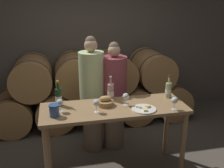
# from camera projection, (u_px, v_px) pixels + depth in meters

# --- Properties ---
(stone_wall_back) EXTENTS (10.00, 0.12, 3.20)m
(stone_wall_back) POSITION_uv_depth(u_px,v_px,m) (89.00, 31.00, 4.91)
(stone_wall_back) COLOR #60594F
(stone_wall_back) RESTS_ON ground_plane
(barrel_stack) EXTENTS (3.51, 0.87, 1.28)m
(barrel_stack) POSITION_uv_depth(u_px,v_px,m) (95.00, 90.00, 4.71)
(barrel_stack) COLOR #A87A47
(barrel_stack) RESTS_ON ground_plane
(tasting_table) EXTENTS (1.76, 0.63, 0.94)m
(tasting_table) POSITION_uv_depth(u_px,v_px,m) (114.00, 117.00, 3.21)
(tasting_table) COLOR #99754C
(tasting_table) RESTS_ON ground_plane
(person_left) EXTENTS (0.35, 0.35, 1.71)m
(person_left) POSITION_uv_depth(u_px,v_px,m) (92.00, 95.00, 3.75)
(person_left) COLOR #756651
(person_left) RESTS_ON ground_plane
(person_right) EXTENTS (0.37, 0.37, 1.62)m
(person_right) POSITION_uv_depth(u_px,v_px,m) (114.00, 97.00, 3.83)
(person_right) COLOR #756651
(person_right) RESTS_ON ground_plane
(wine_bottle_red) EXTENTS (0.08, 0.08, 0.32)m
(wine_bottle_red) POSITION_uv_depth(u_px,v_px,m) (59.00, 97.00, 3.18)
(wine_bottle_red) COLOR #193819
(wine_bottle_red) RESTS_ON tasting_table
(wine_bottle_white) EXTENTS (0.08, 0.08, 0.30)m
(wine_bottle_white) POSITION_uv_depth(u_px,v_px,m) (168.00, 90.00, 3.44)
(wine_bottle_white) COLOR #ADBC7F
(wine_bottle_white) RESTS_ON tasting_table
(wine_bottle_rose) EXTENTS (0.08, 0.08, 0.32)m
(wine_bottle_rose) POSITION_uv_depth(u_px,v_px,m) (111.00, 92.00, 3.34)
(wine_bottle_rose) COLOR #BC8E93
(wine_bottle_rose) RESTS_ON tasting_table
(blue_crock) EXTENTS (0.12, 0.12, 0.14)m
(blue_crock) POSITION_uv_depth(u_px,v_px,m) (54.00, 110.00, 2.90)
(blue_crock) COLOR #335693
(blue_crock) RESTS_ON tasting_table
(bread_basket) EXTENTS (0.20, 0.20, 0.12)m
(bread_basket) POSITION_uv_depth(u_px,v_px,m) (105.00, 102.00, 3.19)
(bread_basket) COLOR #A87F4C
(bread_basket) RESTS_ON tasting_table
(cheese_plate) EXTENTS (0.29, 0.29, 0.04)m
(cheese_plate) POSITION_uv_depth(u_px,v_px,m) (144.00, 109.00, 3.09)
(cheese_plate) COLOR white
(cheese_plate) RESTS_ON tasting_table
(wine_glass_far_left) EXTENTS (0.08, 0.08, 0.16)m
(wine_glass_far_left) POSITION_uv_depth(u_px,v_px,m) (60.00, 103.00, 2.99)
(wine_glass_far_left) COLOR white
(wine_glass_far_left) RESTS_ON tasting_table
(wine_glass_left) EXTENTS (0.08, 0.08, 0.16)m
(wine_glass_left) POSITION_uv_depth(u_px,v_px,m) (96.00, 103.00, 2.98)
(wine_glass_left) COLOR white
(wine_glass_left) RESTS_ON tasting_table
(wine_glass_center) EXTENTS (0.08, 0.08, 0.16)m
(wine_glass_center) POSITION_uv_depth(u_px,v_px,m) (126.00, 97.00, 3.17)
(wine_glass_center) COLOR white
(wine_glass_center) RESTS_ON tasting_table
(wine_glass_right) EXTENTS (0.08, 0.08, 0.16)m
(wine_glass_right) POSITION_uv_depth(u_px,v_px,m) (174.00, 101.00, 3.05)
(wine_glass_right) COLOR white
(wine_glass_right) RESTS_ON tasting_table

